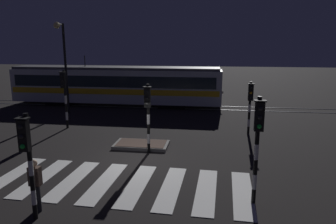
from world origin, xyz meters
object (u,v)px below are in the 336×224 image
Objects in this scene: traffic_light_corner_far_left at (64,90)px; street_lamp_trackside_left at (63,57)px; pedestrian_waiting_at_kerb at (36,185)px; traffic_light_corner_far_right at (250,100)px; traffic_light_corner_near_right at (258,135)px; traffic_light_kerb_mid_left at (27,152)px; tram at (116,85)px; traffic_light_median_centre at (148,109)px.

street_lamp_trackside_left is at bearing 115.35° from traffic_light_corner_far_left.
traffic_light_corner_far_left is at bearing 110.72° from pedestrian_waiting_at_kerb.
traffic_light_corner_near_right is at bearing -94.63° from traffic_light_corner_far_right.
traffic_light_kerb_mid_left is at bearing -72.68° from pedestrian_waiting_at_kerb.
traffic_light_corner_far_left is 0.20× the size of tram.
pedestrian_waiting_at_kerb is at bearing -69.28° from traffic_light_corner_far_left.
pedestrian_waiting_at_kerb is at bearing -112.36° from traffic_light_median_centre.
street_lamp_trackside_left reaches higher than pedestrian_waiting_at_kerb.
tram is at bearing 99.18° from pedestrian_waiting_at_kerb.
traffic_light_median_centre is at bearing 135.53° from traffic_light_corner_near_right.
pedestrian_waiting_at_kerb is (-7.42, -9.73, -1.13)m from traffic_light_corner_far_right.
traffic_light_corner_far_left is (-3.73, 9.93, 0.22)m from traffic_light_kerb_mid_left.
traffic_light_median_centre reaches higher than traffic_light_kerb_mid_left.
traffic_light_corner_near_right is 1.00× the size of traffic_light_corner_far_left.
tram is at bearing 121.23° from traffic_light_corner_near_right.
street_lamp_trackside_left reaches higher than traffic_light_corner_near_right.
tram is (-2.91, 17.56, -0.39)m from traffic_light_kerb_mid_left.
street_lamp_trackside_left is 5.26m from tram.
traffic_light_median_centre is at bearing -44.24° from street_lamp_trackside_left.
traffic_light_kerb_mid_left is 17.80m from tram.
traffic_light_corner_far_left is 4.57m from street_lamp_trackside_left.
tram is 17.31m from pedestrian_waiting_at_kerb.
traffic_light_corner_near_right is (4.39, -4.31, 0.16)m from traffic_light_median_centre.
traffic_light_kerb_mid_left is 6.58m from traffic_light_median_centre.
traffic_light_corner_far_right is at bearing 52.69° from pedestrian_waiting_at_kerb.
traffic_light_median_centre is at bearing -141.55° from traffic_light_corner_far_right.
pedestrian_waiting_at_kerb is (-2.35, -5.71, -1.32)m from traffic_light_median_centre.
traffic_light_corner_near_right reaches higher than traffic_light_corner_far_right.
traffic_light_kerb_mid_left is at bearing -164.01° from traffic_light_corner_near_right.
tram is (0.81, 7.63, -0.61)m from traffic_light_corner_far_left.
traffic_light_corner_near_right is at bearing -44.47° from traffic_light_median_centre.
street_lamp_trackside_left is (-12.78, 3.49, 2.21)m from traffic_light_corner_far_right.
traffic_light_kerb_mid_left is 6.86m from traffic_light_corner_near_right.
traffic_light_median_centre is at bearing -65.78° from tram.
traffic_light_corner_far_right is (0.67, 8.34, -0.35)m from traffic_light_corner_near_right.
street_lamp_trackside_left is (-7.71, 7.51, 2.02)m from traffic_light_median_centre.
traffic_light_median_centre is 0.19× the size of tram.
traffic_light_median_centre is 7.00m from traffic_light_corner_far_left.
traffic_light_corner_far_left is at bearing -96.09° from tram.
tram is at bearing 83.91° from traffic_light_corner_far_left.
traffic_light_corner_far_left is (-10.32, 8.05, 0.01)m from traffic_light_corner_near_right.
traffic_light_corner_far_left reaches higher than traffic_light_kerb_mid_left.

